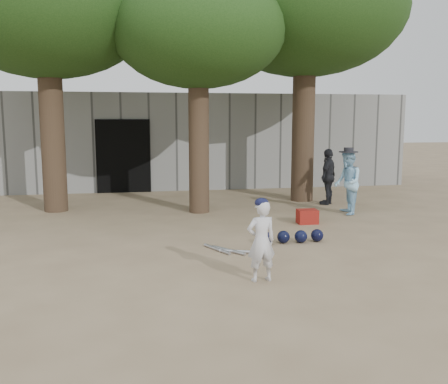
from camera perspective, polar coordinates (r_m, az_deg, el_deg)
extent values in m
plane|color=#937C5E|center=(7.87, -2.97, -8.03)|extent=(70.00, 70.00, 0.00)
imported|color=silver|center=(6.87, 4.27, -5.62)|extent=(0.44, 0.32, 1.13)
imported|color=#9DD2F2|center=(11.93, 13.93, 1.04)|extent=(0.69, 0.82, 1.49)
imported|color=black|center=(13.24, 11.82, 1.73)|extent=(0.83, 0.87, 1.45)
cube|color=maroon|center=(10.81, 9.50, -2.78)|extent=(0.43, 0.34, 0.30)
cube|color=gray|center=(15.53, -7.02, 5.67)|extent=(16.00, 0.35, 3.00)
cube|color=black|center=(15.33, -11.43, 4.03)|extent=(1.60, 0.08, 2.20)
cube|color=slate|center=(18.02, -7.54, 6.03)|extent=(16.00, 5.00, 3.00)
sphere|color=black|center=(8.92, 4.95, -5.31)|extent=(0.23, 0.23, 0.23)
sphere|color=black|center=(9.07, 6.81, -5.12)|extent=(0.23, 0.23, 0.23)
sphere|color=black|center=(9.14, 8.78, -5.04)|extent=(0.23, 0.23, 0.23)
sphere|color=black|center=(9.28, 10.59, -4.89)|extent=(0.23, 0.23, 0.23)
cylinder|color=#AEAEB5|center=(8.53, -0.82, -6.53)|extent=(0.36, 0.67, 0.06)
cylinder|color=#AEAEB5|center=(8.44, 0.54, -6.68)|extent=(0.48, 0.61, 0.06)
cylinder|color=#AEAEB5|center=(8.37, 1.91, -6.83)|extent=(0.69, 0.31, 0.06)
cylinder|color=brown|center=(12.62, -19.20, 10.33)|extent=(0.56, 0.56, 5.50)
ellipsoid|color=#284C19|center=(12.85, -19.64, 19.04)|extent=(4.80, 4.80, 3.12)
cylinder|color=brown|center=(11.79, -2.93, 9.73)|extent=(0.48, 0.48, 5.00)
ellipsoid|color=#284C19|center=(11.96, -2.99, 17.90)|extent=(4.00, 4.00, 2.60)
cylinder|color=brown|center=(13.70, 9.13, 11.13)|extent=(0.60, 0.60, 5.80)
ellipsoid|color=#284C19|center=(13.96, 9.34, 19.77)|extent=(5.20, 5.20, 3.38)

